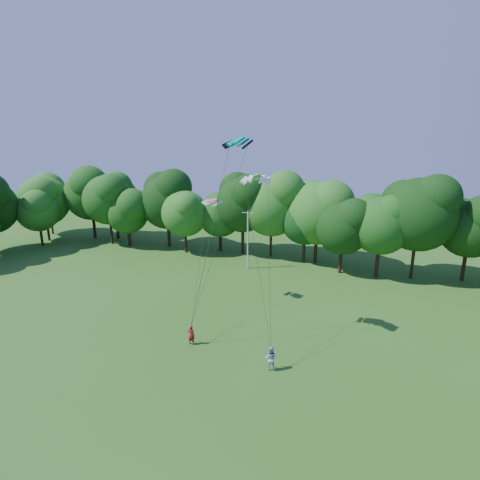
% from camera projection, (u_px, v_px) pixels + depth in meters
% --- Properties ---
extents(ground, '(160.00, 160.00, 0.00)m').
position_uv_depth(ground, '(136.00, 455.00, 20.91)').
color(ground, '#2D5C19').
rests_on(ground, ground).
extents(utility_pole, '(1.59, 0.24, 7.95)m').
position_uv_depth(utility_pole, '(248.00, 240.00, 50.08)').
color(utility_pole, '#ACABA3').
rests_on(utility_pole, ground).
extents(kite_flyer_left, '(0.65, 0.43, 1.77)m').
position_uv_depth(kite_flyer_left, '(191.00, 335.00, 32.02)').
color(kite_flyer_left, maroon).
rests_on(kite_flyer_left, ground).
extents(kite_flyer_right, '(1.03, 0.86, 1.92)m').
position_uv_depth(kite_flyer_right, '(271.00, 358.00, 28.52)').
color(kite_flyer_right, '#9BB6D7').
rests_on(kite_flyer_right, ground).
extents(kite_teal, '(2.71, 1.97, 0.60)m').
position_uv_depth(kite_teal, '(238.00, 140.00, 29.07)').
color(kite_teal, '#048F84').
rests_on(kite_teal, ground).
extents(kite_green, '(2.52, 1.31, 0.53)m').
position_uv_depth(kite_green, '(256.00, 177.00, 30.97)').
color(kite_green, '#31CE1E').
rests_on(kite_green, ground).
extents(kite_pink, '(2.21, 1.45, 0.31)m').
position_uv_depth(kite_pink, '(212.00, 201.00, 38.20)').
color(kite_pink, '#FF46B0').
rests_on(kite_pink, ground).
extents(tree_back_west, '(8.70, 8.70, 12.66)m').
position_uv_depth(tree_back_west, '(114.00, 194.00, 64.54)').
color(tree_back_west, '#3A2117').
rests_on(tree_back_west, ground).
extents(tree_back_center, '(7.35, 7.35, 10.69)m').
position_uv_depth(tree_back_center, '(305.00, 217.00, 52.07)').
color(tree_back_center, black).
rests_on(tree_back_center, ground).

